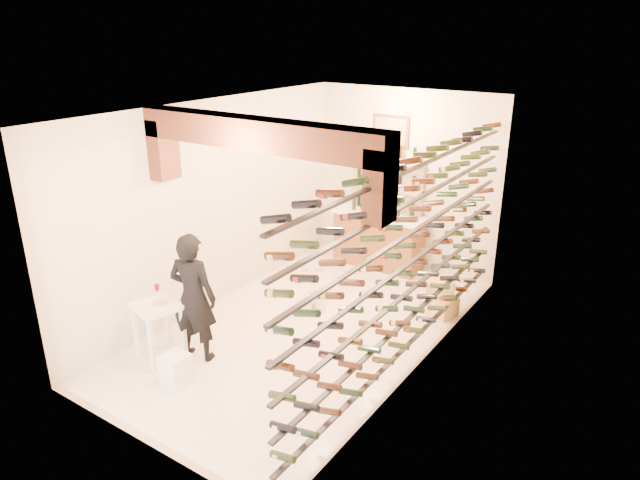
# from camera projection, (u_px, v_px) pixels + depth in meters

# --- Properties ---
(ground) EXTENTS (6.00, 6.00, 0.00)m
(ground) POSITION_uv_depth(u_px,v_px,m) (309.00, 328.00, 8.42)
(ground) COLOR white
(ground) RESTS_ON ground
(room_shell) EXTENTS (3.52, 6.02, 3.21)m
(room_shell) POSITION_uv_depth(u_px,v_px,m) (296.00, 184.00, 7.42)
(room_shell) COLOR beige
(room_shell) RESTS_ON ground
(wine_rack) EXTENTS (0.32, 5.70, 2.56)m
(wine_rack) POSITION_uv_depth(u_px,v_px,m) (409.00, 253.00, 7.07)
(wine_rack) COLOR black
(wine_rack) RESTS_ON ground
(back_counter) EXTENTS (1.70, 0.62, 1.29)m
(back_counter) POSITION_uv_depth(u_px,v_px,m) (378.00, 238.00, 10.44)
(back_counter) COLOR brown
(back_counter) RESTS_ON ground
(back_shelving) EXTENTS (1.40, 0.31, 2.73)m
(back_shelving) POSITION_uv_depth(u_px,v_px,m) (386.00, 202.00, 10.40)
(back_shelving) COLOR tan
(back_shelving) RESTS_ON ground
(tasting_table) EXTENTS (0.68, 0.68, 0.98)m
(tasting_table) POSITION_uv_depth(u_px,v_px,m) (158.00, 314.00, 7.43)
(tasting_table) COLOR white
(tasting_table) RESTS_ON ground
(white_stool) EXTENTS (0.32, 0.32, 0.40)m
(white_stool) POSITION_uv_depth(u_px,v_px,m) (176.00, 369.00, 7.07)
(white_stool) COLOR white
(white_stool) RESTS_ON ground
(person) EXTENTS (0.73, 0.57, 1.77)m
(person) POSITION_uv_depth(u_px,v_px,m) (193.00, 297.00, 7.40)
(person) COLOR black
(person) RESTS_ON ground
(chrome_barstool) EXTENTS (0.39, 0.39, 0.75)m
(chrome_barstool) POSITION_uv_depth(u_px,v_px,m) (313.00, 283.00, 8.86)
(chrome_barstool) COLOR silver
(chrome_barstool) RESTS_ON ground
(crate_lower) EXTENTS (0.60, 0.50, 0.31)m
(crate_lower) POSITION_uv_depth(u_px,v_px,m) (439.00, 305.00, 8.80)
(crate_lower) COLOR #E8B97F
(crate_lower) RESTS_ON ground
(crate_upper) EXTENTS (0.51, 0.45, 0.25)m
(crate_upper) POSITION_uv_depth(u_px,v_px,m) (440.00, 288.00, 8.70)
(crate_upper) COLOR #E8B97F
(crate_upper) RESTS_ON crate_lower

